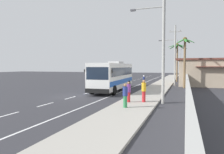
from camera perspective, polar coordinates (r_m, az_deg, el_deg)
ground_plane at (r=21.46m, az=-9.94°, el=-5.24°), size 160.00×160.00×0.00m
sidewalk_kerb at (r=28.87m, az=12.14°, el=-3.01°), size 3.20×90.00×0.14m
lane_markings at (r=34.38m, az=5.20°, el=-2.12°), size 3.40×71.00×0.01m
boundary_wall at (r=32.55m, az=19.72°, el=-0.86°), size 0.24×60.00×1.94m
coach_bus_foreground at (r=25.95m, az=0.31°, el=0.45°), size 3.37×11.36×3.66m
motorcycle_beside_bus at (r=33.04m, az=8.64°, el=-1.20°), size 0.56×1.96×1.63m
pedestrian_near_kerb at (r=17.12m, az=8.69°, el=-3.63°), size 0.36×0.36×1.80m
pedestrian_midwalk at (r=16.95m, az=4.55°, el=-3.98°), size 0.36×0.36×1.65m
pedestrian_far_walk at (r=14.72m, az=3.63°, el=-4.89°), size 0.36×0.36×1.70m
utility_pole_nearest at (r=17.58m, az=13.64°, el=11.11°), size 3.86×0.24×10.46m
utility_pole_mid at (r=34.42m, az=16.69°, el=6.17°), size 3.49×0.24×9.45m
utility_pole_far at (r=51.41m, az=17.32°, el=4.74°), size 1.84×0.24×9.20m
utility_pole_distant at (r=68.40m, az=18.21°, el=4.35°), size 2.36×0.24×9.30m
palm_nearest at (r=30.68m, az=19.28°, el=6.07°), size 2.54×2.62×7.08m
palm_second at (r=42.67m, az=17.43°, el=6.10°), size 3.59×3.71×7.52m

